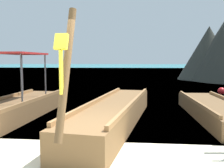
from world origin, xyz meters
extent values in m
plane|color=beige|center=(0.00, 0.00, 0.00)|extent=(120.00, 120.00, 0.00)
plane|color=teal|center=(0.00, 61.37, 0.00)|extent=(120.00, 120.00, 0.00)
cube|color=brown|center=(-3.09, 3.16, 0.28)|extent=(1.51, 5.99, 0.56)
cube|color=brown|center=(-2.49, 3.14, 0.61)|extent=(0.30, 5.47, 0.10)
cylinder|color=#4C4C51|center=(-2.65, 2.99, 1.30)|extent=(0.05, 0.05, 1.49)
cylinder|color=#4C4C51|center=(-3.48, 4.81, 1.30)|extent=(0.05, 0.05, 1.49)
cylinder|color=#4C4C51|center=(-2.58, 4.78, 1.30)|extent=(0.05, 0.05, 1.49)
cube|color=#AD2323|center=(-3.06, 3.90, 2.08)|extent=(1.17, 2.02, 0.06)
cube|color=brown|center=(0.13, 2.94, 0.32)|extent=(2.03, 6.53, 0.65)
cube|color=#996C3F|center=(-0.39, 3.01, 0.70)|extent=(0.90, 5.87, 0.10)
cube|color=#996C3F|center=(0.66, 2.86, 0.70)|extent=(0.90, 5.87, 0.10)
cylinder|color=brown|center=(-0.34, -0.42, 1.66)|extent=(0.22, 0.77, 2.06)
cube|color=yellow|center=(-0.36, -0.56, 2.12)|extent=(0.22, 0.16, 0.25)
cube|color=yellow|center=(-0.36, -0.58, 1.67)|extent=(0.04, 0.08, 0.66)
cube|color=brown|center=(3.21, 4.11, 0.24)|extent=(1.41, 5.19, 0.49)
cube|color=brown|center=(2.61, 4.10, 0.54)|extent=(0.20, 4.75, 0.10)
cone|color=#32352F|center=(7.54, 21.33, 2.55)|extent=(5.70, 5.70, 5.10)
sphere|color=red|center=(5.28, 9.99, 0.20)|extent=(0.39, 0.39, 0.39)
camera|label=1|loc=(0.76, -4.27, 1.85)|focal=41.22mm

